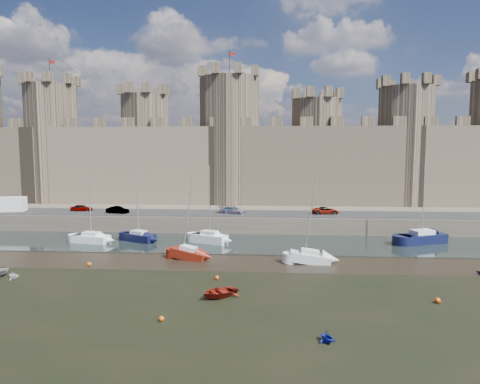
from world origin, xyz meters
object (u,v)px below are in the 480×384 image
(car_1, at_px, (118,210))
(van, at_px, (7,204))
(sailboat_3, at_px, (422,237))
(sailboat_1, at_px, (139,236))
(sailboat_2, at_px, (209,237))
(sailboat_0, at_px, (91,238))
(car_3, at_px, (326,211))
(car_2, at_px, (233,210))
(car_0, at_px, (82,208))
(sailboat_4, at_px, (189,253))
(sailboat_5, at_px, (310,257))

(car_1, xyz_separation_m, van, (-18.36, 0.82, 0.60))
(van, xyz_separation_m, sailboat_3, (62.24, -7.79, -2.83))
(car_1, bearing_deg, sailboat_3, -85.91)
(sailboat_1, xyz_separation_m, sailboat_2, (9.70, -0.29, 0.07))
(van, height_order, sailboat_0, sailboat_0)
(car_3, bearing_deg, car_2, 84.56)
(car_3, bearing_deg, car_0, 81.46)
(sailboat_4, relative_size, sailboat_5, 1.00)
(sailboat_0, relative_size, sailboat_2, 0.88)
(sailboat_2, distance_m, sailboat_3, 28.32)
(sailboat_2, relative_size, sailboat_3, 0.92)
(car_2, distance_m, sailboat_2, 10.21)
(sailboat_0, xyz_separation_m, sailboat_3, (44.06, 2.69, 0.12))
(sailboat_3, xyz_separation_m, sailboat_5, (-15.82, -10.82, -0.15))
(sailboat_0, bearing_deg, van, 161.57)
(sailboat_1, height_order, sailboat_4, sailboat_4)
(car_1, distance_m, car_3, 32.29)
(sailboat_0, distance_m, sailboat_2, 15.83)
(car_0, height_order, van, van)
(car_1, xyz_separation_m, sailboat_0, (-0.19, -9.66, -2.35))
(car_3, bearing_deg, sailboat_2, 113.84)
(car_0, xyz_separation_m, sailboat_4, (20.98, -18.96, -2.36))
(car_3, bearing_deg, car_1, 84.81)
(car_1, xyz_separation_m, sailboat_5, (28.06, -17.79, -2.38))
(van, distance_m, sailboat_5, 50.10)
(sailboat_3, bearing_deg, sailboat_5, -168.48)
(car_1, relative_size, sailboat_0, 0.39)
(sailboat_0, bearing_deg, sailboat_5, -4.50)
(car_1, relative_size, sailboat_4, 0.37)
(car_1, relative_size, van, 0.65)
(car_1, height_order, sailboat_5, sailboat_5)
(car_2, xyz_separation_m, sailboat_1, (-12.00, -9.40, -2.33))
(car_3, distance_m, sailboat_0, 34.41)
(sailboat_1, xyz_separation_m, sailboat_4, (8.45, -8.55, -0.04))
(sailboat_1, relative_size, sailboat_2, 0.91)
(van, distance_m, sailboat_0, 21.18)
(car_0, bearing_deg, car_1, -111.87)
(van, relative_size, sailboat_5, 0.56)
(car_3, bearing_deg, sailboat_3, -134.35)
(car_2, bearing_deg, sailboat_5, -134.73)
(sailboat_5, bearing_deg, car_1, 149.14)
(sailboat_0, bearing_deg, sailboat_2, 14.87)
(sailboat_3, bearing_deg, sailboat_4, 175.93)
(car_0, bearing_deg, sailboat_1, -135.18)
(van, bearing_deg, car_0, -5.97)
(car_3, relative_size, sailboat_3, 0.36)
(car_3, xyz_separation_m, sailboat_5, (-4.19, -19.38, -2.37))
(car_1, bearing_deg, sailboat_5, -109.26)
(van, distance_m, sailboat_1, 26.14)
(car_0, relative_size, sailboat_5, 0.35)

